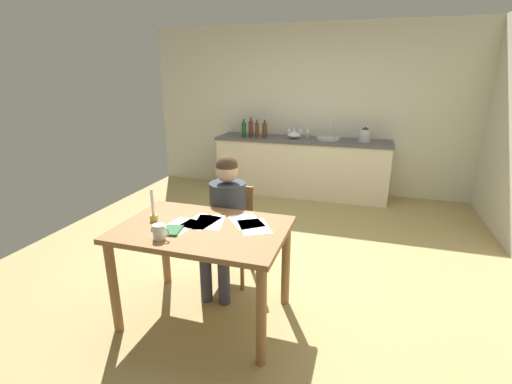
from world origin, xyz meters
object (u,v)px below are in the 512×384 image
object	(u,v)px
coffee_mug	(159,232)
mixing_bowl	(294,135)
bottle_oil	(244,129)
bottle_vinegar	(251,128)
sink_unit	(328,138)
wine_glass_by_kettle	(301,130)
chair_at_table	(231,228)
wine_glass_near_sink	(308,130)
bottle_wine_red	(257,130)
person_seated	(226,215)
stovetop_kettle	(365,135)
candlestick	(153,212)
book_magazine	(172,230)
bottle_sauce	(265,130)
wine_glass_back_right	(289,130)
wine_glass_back_left	(294,130)
dining_table	(203,242)

from	to	relation	value
coffee_mug	mixing_bowl	xyz separation A→B (m)	(0.20, 3.60, 0.12)
bottle_oil	bottle_vinegar	size ratio (longest dim) A/B	0.91
sink_unit	wine_glass_by_kettle	xyz separation A→B (m)	(-0.46, 0.15, 0.09)
chair_at_table	wine_glass_near_sink	world-z (taller)	wine_glass_near_sink
bottle_oil	bottle_wine_red	distance (m)	0.21
person_seated	sink_unit	distance (m)	2.89
person_seated	bottle_vinegar	distance (m)	2.88
mixing_bowl	stovetop_kettle	size ratio (longest dim) A/B	0.94
candlestick	book_magazine	world-z (taller)	candlestick
candlestick	stovetop_kettle	world-z (taller)	stovetop_kettle
candlestick	wine_glass_by_kettle	distance (m)	3.52
candlestick	bottle_sauce	bearing A→B (deg)	90.87
book_magazine	wine_glass_by_kettle	distance (m)	3.63
person_seated	wine_glass_back_right	distance (m)	2.99
bottle_vinegar	mixing_bowl	distance (m)	0.70
bottle_wine_red	person_seated	bearing A→B (deg)	-78.55
person_seated	coffee_mug	bearing A→B (deg)	-102.42
bottle_oil	wine_glass_by_kettle	distance (m)	0.90
book_magazine	bottle_wine_red	distance (m)	3.42
person_seated	book_magazine	xyz separation A→B (m)	(-0.15, -0.65, 0.11)
wine_glass_by_kettle	wine_glass_back_right	distance (m)	0.19
chair_at_table	candlestick	xyz separation A→B (m)	(-0.38, -0.66, 0.36)
wine_glass_near_sink	wine_glass_by_kettle	xyz separation A→B (m)	(-0.11, 0.00, 0.00)
wine_glass_back_left	coffee_mug	bearing A→B (deg)	-92.51
mixing_bowl	wine_glass_back_right	bearing A→B (deg)	128.12
bottle_vinegar	wine_glass_back_left	size ratio (longest dim) A/B	1.97
dining_table	bottle_vinegar	world-z (taller)	bottle_vinegar
coffee_mug	bottle_vinegar	size ratio (longest dim) A/B	0.40
book_magazine	mixing_bowl	bearing A→B (deg)	76.57
chair_at_table	stovetop_kettle	distance (m)	2.93
bottle_wine_red	wine_glass_near_sink	size ratio (longest dim) A/B	1.80
chair_at_table	sink_unit	bearing A→B (deg)	78.07
person_seated	coffee_mug	distance (m)	0.81
chair_at_table	bottle_wine_red	size ratio (longest dim) A/B	3.13
sink_unit	candlestick	bearing A→B (deg)	-105.77
bottle_wine_red	chair_at_table	bearing A→B (deg)	-78.05
candlestick	bottle_sauce	world-z (taller)	bottle_sauce
person_seated	wine_glass_by_kettle	world-z (taller)	person_seated
dining_table	wine_glass_back_left	distance (m)	3.50
person_seated	wine_glass_back_right	xyz separation A→B (m)	(-0.09, 2.97, 0.33)
wine_glass_back_left	wine_glass_back_right	world-z (taller)	same
bottle_sauce	wine_glass_back_right	xyz separation A→B (m)	(0.34, 0.20, -0.01)
candlestick	wine_glass_back_right	xyz separation A→B (m)	(0.29, 3.48, 0.16)
wine_glass_back_right	dining_table	bearing A→B (deg)	-88.16
wine_glass_near_sink	bottle_sauce	bearing A→B (deg)	-162.46
coffee_mug	bottle_wine_red	distance (m)	3.55
bottle_vinegar	wine_glass_near_sink	size ratio (longest dim) A/B	1.97
stovetop_kettle	wine_glass_near_sink	xyz separation A→B (m)	(-0.88, 0.15, 0.01)
bottle_oil	stovetop_kettle	bearing A→B (deg)	3.01
chair_at_table	sink_unit	size ratio (longest dim) A/B	2.41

